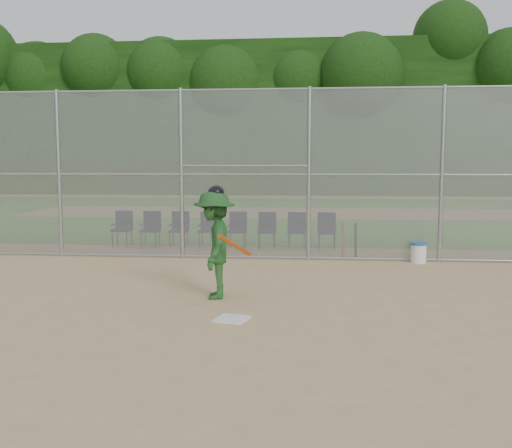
# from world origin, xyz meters

# --- Properties ---
(ground) EXTENTS (100.00, 100.00, 0.00)m
(ground) POSITION_xyz_m (0.00, 0.00, 0.00)
(ground) COLOR tan
(ground) RESTS_ON ground
(grass_strip) EXTENTS (100.00, 100.00, 0.00)m
(grass_strip) POSITION_xyz_m (0.00, 18.00, 0.01)
(grass_strip) COLOR #356F21
(grass_strip) RESTS_ON ground
(dirt_patch_far) EXTENTS (24.00, 24.00, 0.00)m
(dirt_patch_far) POSITION_xyz_m (0.00, 18.00, 0.01)
(dirt_patch_far) COLOR tan
(dirt_patch_far) RESTS_ON ground
(backstop_fence) EXTENTS (16.09, 0.09, 4.00)m
(backstop_fence) POSITION_xyz_m (0.00, 5.00, 2.07)
(backstop_fence) COLOR gray
(backstop_fence) RESTS_ON ground
(treeline) EXTENTS (81.00, 60.00, 11.00)m
(treeline) POSITION_xyz_m (0.00, 20.00, 5.50)
(treeline) COLOR black
(treeline) RESTS_ON ground
(home_plate) EXTENTS (0.55, 0.55, 0.02)m
(home_plate) POSITION_xyz_m (-0.09, -0.29, 0.01)
(home_plate) COLOR white
(home_plate) RESTS_ON ground
(batter_at_plate) EXTENTS (1.04, 1.37, 1.89)m
(batter_at_plate) POSITION_xyz_m (-0.56, 1.03, 0.91)
(batter_at_plate) COLOR #1F4E20
(batter_at_plate) RESTS_ON ground
(water_cooler) EXTENTS (0.36, 0.36, 0.46)m
(water_cooler) POSITION_xyz_m (3.51, 4.86, 0.23)
(water_cooler) COLOR white
(water_cooler) RESTS_ON ground
(spare_bats) EXTENTS (0.36, 0.31, 0.84)m
(spare_bats) POSITION_xyz_m (1.98, 5.45, 0.42)
(spare_bats) COLOR #D84C14
(spare_bats) RESTS_ON ground
(chair_0) EXTENTS (0.54, 0.52, 0.96)m
(chair_0) POSITION_xyz_m (-4.07, 6.73, 0.48)
(chair_0) COLOR black
(chair_0) RESTS_ON ground
(chair_1) EXTENTS (0.54, 0.52, 0.96)m
(chair_1) POSITION_xyz_m (-3.28, 6.73, 0.48)
(chair_1) COLOR black
(chair_1) RESTS_ON ground
(chair_2) EXTENTS (0.54, 0.52, 0.96)m
(chair_2) POSITION_xyz_m (-2.48, 6.73, 0.48)
(chair_2) COLOR black
(chair_2) RESTS_ON ground
(chair_3) EXTENTS (0.54, 0.52, 0.96)m
(chair_3) POSITION_xyz_m (-1.69, 6.73, 0.48)
(chair_3) COLOR black
(chair_3) RESTS_ON ground
(chair_4) EXTENTS (0.54, 0.52, 0.96)m
(chair_4) POSITION_xyz_m (-0.90, 6.73, 0.48)
(chair_4) COLOR black
(chair_4) RESTS_ON ground
(chair_5) EXTENTS (0.54, 0.52, 0.96)m
(chair_5) POSITION_xyz_m (-0.10, 6.73, 0.48)
(chair_5) COLOR black
(chair_5) RESTS_ON ground
(chair_6) EXTENTS (0.54, 0.52, 0.96)m
(chair_6) POSITION_xyz_m (0.69, 6.73, 0.48)
(chair_6) COLOR black
(chair_6) RESTS_ON ground
(chair_7) EXTENTS (0.54, 0.52, 0.96)m
(chair_7) POSITION_xyz_m (1.48, 6.73, 0.48)
(chair_7) COLOR black
(chair_7) RESTS_ON ground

